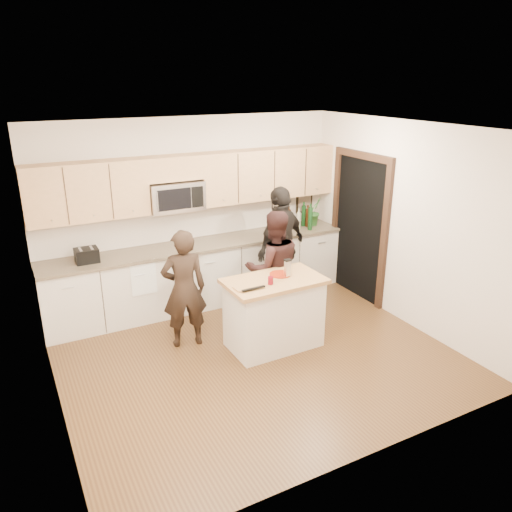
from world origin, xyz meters
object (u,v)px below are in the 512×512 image
woman_center (274,269)px  woman_left (184,289)px  toaster (87,255)px  island (274,313)px  woman_right (281,247)px

woman_center → woman_left: bearing=13.4°
toaster → woman_center: size_ratio=0.18×
island → woman_center: bearing=60.2°
toaster → woman_right: bearing=-11.7°
toaster → island: bearing=-39.5°
toaster → woman_left: (0.94, -1.02, -0.27)m
toaster → woman_left: bearing=-47.2°
island → toaster: 2.53m
island → woman_left: woman_left is taller
woman_left → woman_center: (1.26, 0.00, 0.04)m
toaster → woman_right: woman_right is taller
island → woman_right: size_ratio=0.68×
toaster → woman_center: (2.21, -1.02, -0.24)m
woman_left → woman_center: size_ratio=0.95×
woman_left → woman_center: bearing=-170.2°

